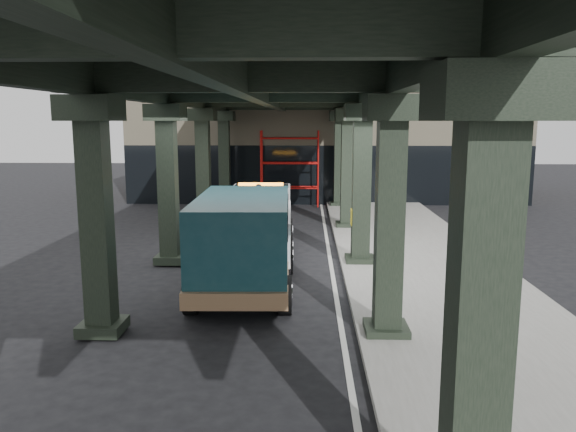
# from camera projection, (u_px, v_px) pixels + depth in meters

# --- Properties ---
(ground) EXTENTS (90.00, 90.00, 0.00)m
(ground) POSITION_uv_depth(u_px,v_px,m) (274.00, 283.00, 15.78)
(ground) COLOR black
(ground) RESTS_ON ground
(sidewalk) EXTENTS (5.00, 40.00, 0.15)m
(sidewalk) POSITION_uv_depth(u_px,v_px,m) (420.00, 264.00, 17.59)
(sidewalk) COLOR gray
(sidewalk) RESTS_ON ground
(lane_stripe) EXTENTS (0.12, 38.00, 0.01)m
(lane_stripe) POSITION_uv_depth(u_px,v_px,m) (331.00, 265.00, 17.70)
(lane_stripe) COLOR silver
(lane_stripe) RESTS_ON ground
(viaduct) EXTENTS (7.40, 32.00, 6.40)m
(viaduct) POSITION_uv_depth(u_px,v_px,m) (263.00, 89.00, 16.85)
(viaduct) COLOR black
(viaduct) RESTS_ON ground
(building) EXTENTS (22.00, 10.00, 8.00)m
(building) POSITION_uv_depth(u_px,v_px,m) (325.00, 129.00, 34.75)
(building) COLOR #C6B793
(building) RESTS_ON ground
(scaffolding) EXTENTS (3.08, 0.88, 4.00)m
(scaffolding) POSITION_uv_depth(u_px,v_px,m) (290.00, 166.00, 29.86)
(scaffolding) COLOR red
(scaffolding) RESTS_ON ground
(tow_truck) EXTENTS (2.42, 7.54, 2.45)m
(tow_truck) POSITION_uv_depth(u_px,v_px,m) (259.00, 222.00, 18.52)
(tow_truck) COLOR black
(tow_truck) RESTS_ON ground
(towed_van) EXTENTS (2.73, 6.41, 2.57)m
(towed_van) POSITION_uv_depth(u_px,v_px,m) (244.00, 239.00, 15.01)
(towed_van) COLOR #123A42
(towed_van) RESTS_ON ground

